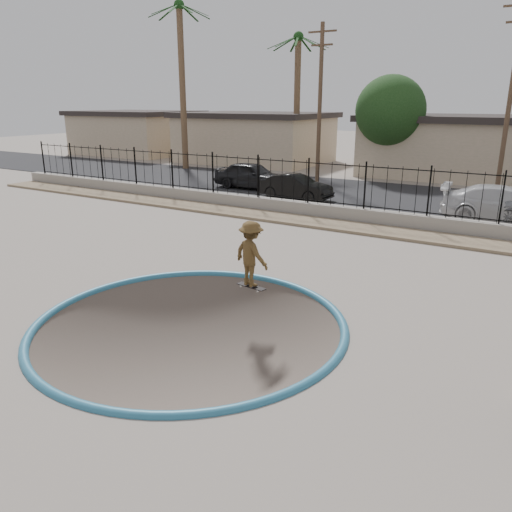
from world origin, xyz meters
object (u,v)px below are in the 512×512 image
object	(u,v)px
skater	(251,257)
car_b	(296,187)
car_a	(252,175)
car_c	(505,204)
skateboard	(251,286)

from	to	relation	value
skater	car_b	world-z (taller)	skater
car_a	car_c	xyz separation A→B (m)	(13.11, -1.60, -0.02)
skater	car_a	bearing A→B (deg)	-41.49
car_a	car_b	size ratio (longest dim) A/B	1.17
skateboard	car_c	world-z (taller)	car_c
skateboard	car_b	bearing A→B (deg)	120.27
car_c	skateboard	bearing A→B (deg)	151.94
skater	car_b	distance (m)	12.74
car_a	car_b	distance (m)	3.87
skateboard	car_b	world-z (taller)	car_b
car_a	car_c	world-z (taller)	car_a
skateboard	car_c	distance (m)	12.79
car_a	car_c	bearing A→B (deg)	-98.29
car_c	car_b	bearing A→B (deg)	84.17
skateboard	skater	bearing A→B (deg)	8.77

